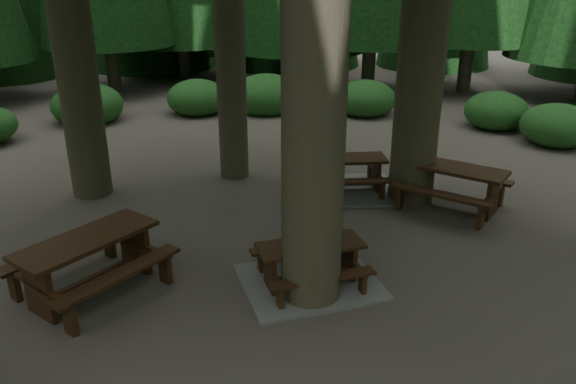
# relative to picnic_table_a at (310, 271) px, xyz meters

# --- Properties ---
(ground) EXTENTS (80.00, 80.00, 0.00)m
(ground) POSITION_rel_picnic_table_a_xyz_m (-0.75, -0.53, -0.22)
(ground) COLOR #4C433D
(ground) RESTS_ON ground
(picnic_table_a) EXTENTS (2.51, 2.35, 0.67)m
(picnic_table_a) POSITION_rel_picnic_table_a_xyz_m (0.00, 0.00, 0.00)
(picnic_table_a) COLOR gray
(picnic_table_a) RESTS_ON ground
(picnic_table_b) EXTENTS (2.38, 2.54, 0.87)m
(picnic_table_b) POSITION_rel_picnic_table_a_xyz_m (-3.12, -0.67, 0.36)
(picnic_table_b) COLOR black
(picnic_table_b) RESTS_ON ground
(picnic_table_c) EXTENTS (2.61, 2.32, 0.76)m
(picnic_table_c) POSITION_rel_picnic_table_a_xyz_m (0.26, 3.84, 0.04)
(picnic_table_c) COLOR gray
(picnic_table_c) RESTS_ON ground
(picnic_table_d) EXTENTS (2.46, 2.28, 0.85)m
(picnic_table_d) POSITION_rel_picnic_table_a_xyz_m (2.41, 3.31, 0.35)
(picnic_table_d) COLOR black
(picnic_table_d) RESTS_ON ground
(shrub_ring) EXTENTS (23.86, 24.64, 1.49)m
(shrub_ring) POSITION_rel_picnic_table_a_xyz_m (-0.05, 0.22, 0.18)
(shrub_ring) COLOR #22561D
(shrub_ring) RESTS_ON ground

